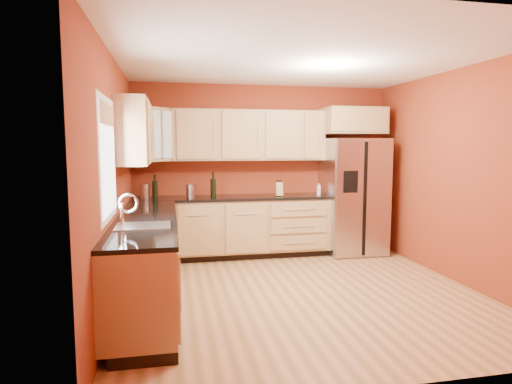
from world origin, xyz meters
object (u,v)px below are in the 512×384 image
(knife_block, at_px, (279,189))
(soap_dispenser, at_px, (319,189))
(wine_bottle_a, at_px, (213,185))
(refrigerator, at_px, (353,196))
(canister_left, at_px, (190,191))

(knife_block, relative_size, soap_dispenser, 1.16)
(wine_bottle_a, bearing_deg, refrigerator, -0.38)
(refrigerator, xyz_separation_m, wine_bottle_a, (-2.17, 0.01, 0.21))
(wine_bottle_a, bearing_deg, knife_block, -1.50)
(refrigerator, bearing_deg, soap_dispenser, 177.20)
(soap_dispenser, bearing_deg, canister_left, -179.14)
(canister_left, xyz_separation_m, knife_block, (1.31, -0.01, 0.00))
(knife_block, bearing_deg, refrigerator, 2.14)
(wine_bottle_a, relative_size, knife_block, 1.85)
(knife_block, distance_m, soap_dispenser, 0.64)
(knife_block, height_order, soap_dispenser, knife_block)
(canister_left, bearing_deg, wine_bottle_a, 2.91)
(soap_dispenser, bearing_deg, knife_block, -176.61)
(wine_bottle_a, distance_m, knife_block, 0.99)
(refrigerator, height_order, wine_bottle_a, refrigerator)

